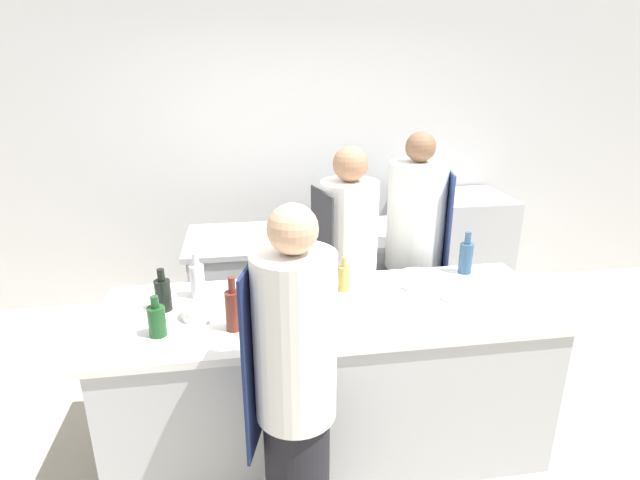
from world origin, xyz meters
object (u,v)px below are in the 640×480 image
at_px(bowl_wooden_salad, 298,318).
at_px(bowl_prep_small, 462,291).
at_px(bottle_olive_oil, 344,278).
at_px(bottle_wine, 163,294).
at_px(bottle_cooking_oil, 197,280).
at_px(bowl_ceramic_blue, 417,280).
at_px(bottle_vinegar, 157,320).
at_px(bottle_sauce, 466,257).
at_px(chef_at_stove, 414,256).
at_px(bowl_mixing_large, 200,312).
at_px(chef_at_prep_near, 295,398).
at_px(oven_range, 451,249).
at_px(bottle_water, 233,309).
at_px(chef_at_pass_far, 348,276).

bearing_deg(bowl_wooden_salad, bowl_prep_small, 10.14).
height_order(bottle_olive_oil, bottle_wine, bottle_wine).
height_order(bottle_cooking_oil, bowl_ceramic_blue, bottle_cooking_oil).
xyz_separation_m(bottle_vinegar, bottle_sauce, (1.76, 0.48, 0.02)).
bearing_deg(bottle_vinegar, chef_at_stove, 30.06).
relative_size(bowl_prep_small, bowl_ceramic_blue, 1.41).
xyz_separation_m(bottle_sauce, bowl_mixing_large, (-1.57, -0.33, -0.08)).
distance_m(chef_at_prep_near, bowl_ceramic_blue, 1.15).
bearing_deg(bottle_vinegar, bottle_sauce, 15.36).
xyz_separation_m(oven_range, bowl_ceramic_blue, (-0.90, -1.55, 0.44)).
height_order(bottle_water, bowl_ceramic_blue, bottle_water).
distance_m(bottle_vinegar, bottle_sauce, 1.82).
bearing_deg(oven_range, bottle_cooking_oil, -144.91).
bearing_deg(chef_at_pass_far, bottle_water, 121.43).
relative_size(bottle_wine, bottle_cooking_oil, 0.89).
bearing_deg(bottle_olive_oil, bottle_cooking_oil, 176.50).
distance_m(bottle_olive_oil, bowl_prep_small, 0.66).
height_order(bottle_wine, bowl_prep_small, bottle_wine).
bearing_deg(bottle_sauce, bottle_vinegar, -164.64).
xyz_separation_m(bottle_wine, bottle_water, (0.36, -0.26, 0.02)).
relative_size(oven_range, chef_at_prep_near, 0.60).
xyz_separation_m(bottle_water, bowl_mixing_large, (-0.17, 0.15, -0.08)).
distance_m(bottle_wine, bottle_sauce, 1.78).
bearing_deg(chef_at_stove, bowl_wooden_salad, -32.87).
distance_m(chef_at_stove, bowl_ceramic_blue, 0.61).
height_order(bottle_wine, bowl_mixing_large, bottle_wine).
distance_m(bottle_vinegar, bowl_mixing_large, 0.24).
xyz_separation_m(oven_range, bottle_vinegar, (-2.30, -1.89, 0.49)).
relative_size(chef_at_pass_far, bottle_cooking_oil, 6.46).
distance_m(chef_at_pass_far, bowl_wooden_salad, 0.79).
bearing_deg(chef_at_prep_near, bottle_olive_oil, -8.81).
height_order(oven_range, chef_at_stove, chef_at_stove).
bearing_deg(bottle_wine, chef_at_stove, 22.36).
distance_m(oven_range, bowl_prep_small, 1.89).
height_order(chef_at_stove, bowl_prep_small, chef_at_stove).
bearing_deg(chef_at_prep_near, oven_range, -20.29).
relative_size(oven_range, bowl_ceramic_blue, 5.12).
relative_size(chef_at_stove, bottle_wine, 7.42).
relative_size(chef_at_prep_near, bottle_water, 6.01).
xyz_separation_m(bottle_wine, bowl_mixing_large, (0.19, -0.11, -0.06)).
distance_m(bottle_wine, bottle_water, 0.45).
bearing_deg(bowl_ceramic_blue, chef_at_pass_far, 133.73).
relative_size(bowl_mixing_large, bowl_prep_small, 0.67).
distance_m(oven_range, bowl_wooden_salad, 2.52).
bearing_deg(bowl_ceramic_blue, bowl_mixing_large, -171.19).
distance_m(chef_at_prep_near, bottle_water, 0.57).
height_order(bottle_olive_oil, bowl_prep_small, bottle_olive_oil).
height_order(bottle_wine, bowl_ceramic_blue, bottle_wine).
xyz_separation_m(bottle_water, bowl_prep_small, (1.25, 0.19, -0.08)).
height_order(chef_at_stove, bottle_water, chef_at_stove).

